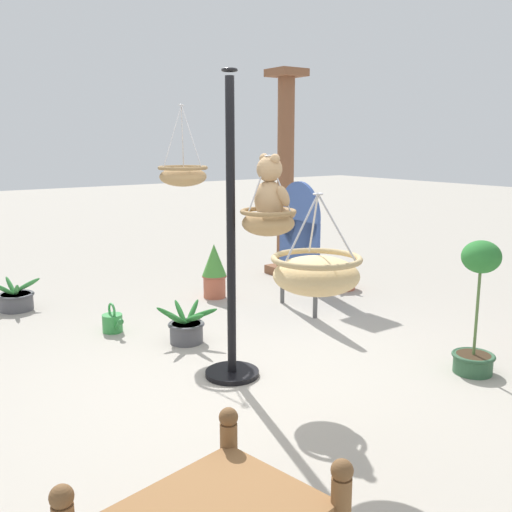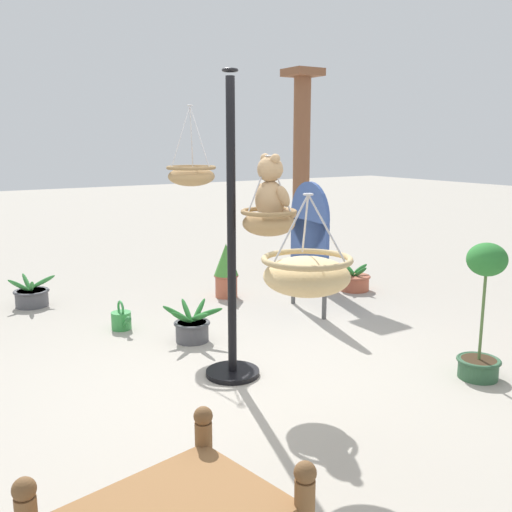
# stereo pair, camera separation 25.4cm
# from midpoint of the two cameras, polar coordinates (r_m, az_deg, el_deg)

# --- Properties ---
(ground_plane) EXTENTS (40.00, 40.00, 0.00)m
(ground_plane) POSITION_cam_midpoint_polar(r_m,az_deg,el_deg) (4.70, 0.76, -12.30)
(ground_plane) COLOR #A8A093
(display_pole_central) EXTENTS (0.44, 0.44, 2.41)m
(display_pole_central) POSITION_cam_midpoint_polar(r_m,az_deg,el_deg) (4.56, -0.82, -3.10)
(display_pole_central) COLOR black
(display_pole_central) RESTS_ON ground
(hanging_basket_with_teddy) EXTENTS (0.44, 0.44, 0.62)m
(hanging_basket_with_teddy) POSITION_cam_midpoint_polar(r_m,az_deg,el_deg) (4.47, 2.91, 3.50)
(hanging_basket_with_teddy) COLOR #A37F51
(teddy_bear) EXTENTS (0.35, 0.32, 0.51)m
(teddy_bear) POSITION_cam_midpoint_polar(r_m,az_deg,el_deg) (4.46, 3.20, 6.38)
(teddy_bear) COLOR tan
(hanging_basket_left_high) EXTENTS (0.49, 0.49, 0.78)m
(hanging_basket_left_high) POSITION_cam_midpoint_polar(r_m,az_deg,el_deg) (5.73, -5.17, 8.06)
(hanging_basket_left_high) COLOR #A37F51
(hanging_basket_right_low) EXTENTS (0.55, 0.55, 0.61)m
(hanging_basket_right_low) POSITION_cam_midpoint_polar(r_m,az_deg,el_deg) (3.45, 7.18, -1.77)
(hanging_basket_right_low) COLOR tan
(greenhouse_pillar_right) EXTENTS (0.44, 0.44, 2.84)m
(greenhouse_pillar_right) POSITION_cam_midpoint_polar(r_m,az_deg,el_deg) (8.09, 5.41, 7.68)
(greenhouse_pillar_right) COLOR brown
(greenhouse_pillar_right) RESTS_ON ground
(potted_plant_fern_front) EXTENTS (0.51, 0.54, 0.37)m
(potted_plant_fern_front) POSITION_cam_midpoint_polar(r_m,az_deg,el_deg) (7.10, -20.47, -3.71)
(potted_plant_fern_front) COLOR #4C4C51
(potted_plant_fern_front) RESTS_ON ground
(potted_plant_flowering_red) EXTENTS (0.44, 0.44, 0.34)m
(potted_plant_flowering_red) POSITION_cam_midpoint_polar(r_m,az_deg,el_deg) (7.49, 10.68, -2.43)
(potted_plant_flowering_red) COLOR #AD563D
(potted_plant_flowering_red) RESTS_ON ground
(potted_plant_tall_leafy) EXTENTS (0.57, 0.53, 0.38)m
(potted_plant_tall_leafy) POSITION_cam_midpoint_polar(r_m,az_deg,el_deg) (5.53, -5.06, -7.06)
(potted_plant_tall_leafy) COLOR #4C4C51
(potted_plant_tall_leafy) RESTS_ON ground
(potted_plant_bushy_green) EXTENTS (0.35, 0.35, 1.11)m
(potted_plant_bushy_green) POSITION_cam_midpoint_polar(r_m,az_deg,el_deg) (4.94, 23.02, -4.96)
(potted_plant_bushy_green) COLOR #2D5638
(potted_plant_bushy_green) RESTS_ON ground
(potted_plant_conical_shrub) EXTENTS (0.30, 0.30, 0.67)m
(potted_plant_conical_shrub) POSITION_cam_midpoint_polar(r_m,az_deg,el_deg) (6.99, -1.95, -1.38)
(potted_plant_conical_shrub) COLOR #AD563D
(potted_plant_conical_shrub) RESTS_ON ground
(display_sign_board) EXTENTS (0.75, 0.12, 1.45)m
(display_sign_board) POSITION_cam_midpoint_polar(r_m,az_deg,el_deg) (6.35, 6.46, 1.93)
(display_sign_board) COLOR #334C8C
(display_sign_board) RESTS_ON ground
(watering_can) EXTENTS (0.35, 0.20, 0.30)m
(watering_can) POSITION_cam_midpoint_polar(r_m,az_deg,el_deg) (5.98, -12.04, -6.22)
(watering_can) COLOR #338C3F
(watering_can) RESTS_ON ground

